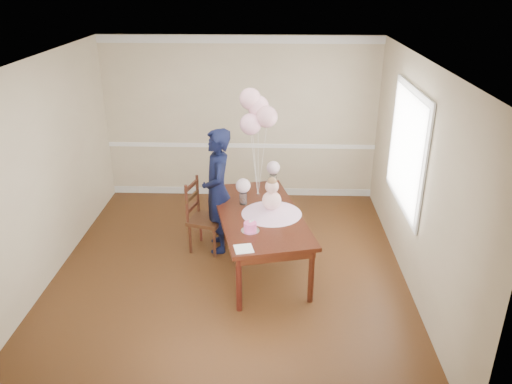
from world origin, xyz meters
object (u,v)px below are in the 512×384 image
object	(u,v)px
dining_table_top	(259,215)
birthday_cake	(250,226)
woman	(218,191)
dining_chair_seat	(207,220)

from	to	relation	value
dining_table_top	birthday_cake	distance (m)	0.51
woman	dining_chair_seat	bearing A→B (deg)	-87.63
dining_table_top	dining_chair_seat	xyz separation A→B (m)	(-0.74, 0.38, -0.29)
dining_table_top	birthday_cake	xyz separation A→B (m)	(-0.09, -0.49, 0.08)
dining_table_top	woman	distance (m)	0.72
birthday_cake	dining_chair_seat	distance (m)	1.15
dining_table_top	dining_chair_seat	bearing A→B (deg)	139.19
birthday_cake	woman	distance (m)	1.03
dining_table_top	birthday_cake	size ratio (longest dim) A/B	13.33
dining_table_top	birthday_cake	world-z (taller)	birthday_cake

